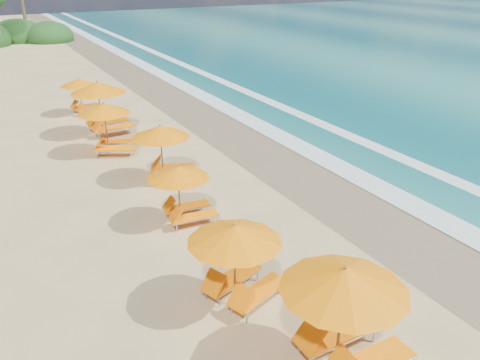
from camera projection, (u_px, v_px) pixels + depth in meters
The scene contains 10 objects.
ground at pixel (240, 213), 16.38m from camera, with size 160.00×160.00×0.00m, color #D0B87A.
wet_sand at pixel (334, 189), 18.12m from camera, with size 4.00×160.00×0.01m, color #877650.
surf_foam at pixel (388, 174), 19.29m from camera, with size 4.00×160.00×0.01m.
station_2 at pixel (349, 310), 9.54m from camera, with size 2.74×2.52×2.55m.
station_3 at pixel (240, 257), 11.57m from camera, with size 2.93×2.87×2.28m.
station_4 at pixel (184, 190), 15.39m from camera, with size 2.27×2.13×2.00m.
station_5 at pixel (166, 149), 18.39m from camera, with size 2.93×2.91×2.24m.
station_6 at pixel (110, 125), 21.06m from camera, with size 3.05×3.05×2.31m.
station_7 at pixel (104, 104), 23.46m from camera, with size 2.91×2.70×2.65m.
station_8 at pixel (83, 93), 26.88m from camera, with size 2.45×2.35×2.02m.
Camera 1 is at (-6.94, -12.77, 7.63)m, focal length 36.47 mm.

